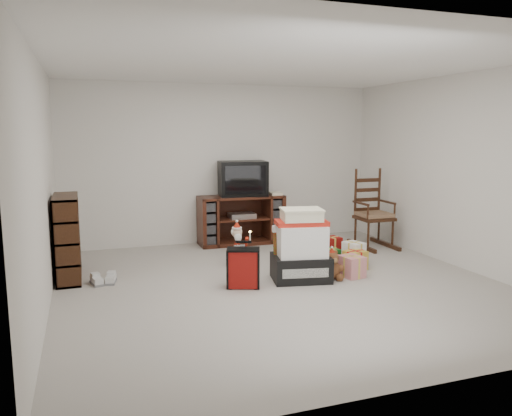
{
  "coord_description": "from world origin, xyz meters",
  "views": [
    {
      "loc": [
        -2.11,
        -5.18,
        1.77
      ],
      "look_at": [
        -0.1,
        0.6,
        0.82
      ],
      "focal_mm": 35.0,
      "sensor_mm": 36.0,
      "label": 1
    }
  ],
  "objects_px": {
    "bookshelf": "(67,239)",
    "crt_television": "(243,178)",
    "gift_cluster": "(342,258)",
    "red_suitcase": "(243,268)",
    "mrs_claus_figurine": "(237,249)",
    "rocking_chair": "(372,219)",
    "teddy_bear": "(331,267)",
    "sneaker_pair": "(104,280)",
    "tv_stand": "(241,220)",
    "santa_figurine": "(308,240)",
    "gift_pile": "(301,250)"
  },
  "relations": [
    {
      "from": "gift_pile",
      "to": "santa_figurine",
      "type": "height_order",
      "value": "gift_pile"
    },
    {
      "from": "bookshelf",
      "to": "crt_television",
      "type": "relative_size",
      "value": 1.28
    },
    {
      "from": "gift_pile",
      "to": "mrs_claus_figurine",
      "type": "distance_m",
      "value": 1.02
    },
    {
      "from": "tv_stand",
      "to": "crt_television",
      "type": "height_order",
      "value": "crt_television"
    },
    {
      "from": "red_suitcase",
      "to": "teddy_bear",
      "type": "distance_m",
      "value": 1.1
    },
    {
      "from": "tv_stand",
      "to": "gift_pile",
      "type": "relative_size",
      "value": 1.59
    },
    {
      "from": "teddy_bear",
      "to": "gift_cluster",
      "type": "bearing_deg",
      "value": 48.24
    },
    {
      "from": "rocking_chair",
      "to": "red_suitcase",
      "type": "height_order",
      "value": "rocking_chair"
    },
    {
      "from": "rocking_chair",
      "to": "mrs_claus_figurine",
      "type": "relative_size",
      "value": 2.06
    },
    {
      "from": "teddy_bear",
      "to": "mrs_claus_figurine",
      "type": "height_order",
      "value": "mrs_claus_figurine"
    },
    {
      "from": "red_suitcase",
      "to": "teddy_bear",
      "type": "bearing_deg",
      "value": 17.54
    },
    {
      "from": "gift_cluster",
      "to": "gift_pile",
      "type": "bearing_deg",
      "value": -154.92
    },
    {
      "from": "red_suitcase",
      "to": "sneaker_pair",
      "type": "distance_m",
      "value": 1.66
    },
    {
      "from": "bookshelf",
      "to": "crt_television",
      "type": "height_order",
      "value": "crt_television"
    },
    {
      "from": "bookshelf",
      "to": "gift_pile",
      "type": "xyz_separation_m",
      "value": [
        2.63,
        -0.96,
        -0.12
      ]
    },
    {
      "from": "tv_stand",
      "to": "red_suitcase",
      "type": "bearing_deg",
      "value": -106.13
    },
    {
      "from": "gift_pile",
      "to": "bookshelf",
      "type": "bearing_deg",
      "value": 171.15
    },
    {
      "from": "mrs_claus_figurine",
      "to": "crt_television",
      "type": "distance_m",
      "value": 1.6
    },
    {
      "from": "sneaker_pair",
      "to": "mrs_claus_figurine",
      "type": "bearing_deg",
      "value": 4.03
    },
    {
      "from": "santa_figurine",
      "to": "sneaker_pair",
      "type": "height_order",
      "value": "santa_figurine"
    },
    {
      "from": "red_suitcase",
      "to": "mrs_claus_figurine",
      "type": "relative_size",
      "value": 0.89
    },
    {
      "from": "rocking_chair",
      "to": "mrs_claus_figurine",
      "type": "bearing_deg",
      "value": -168.67
    },
    {
      "from": "mrs_claus_figurine",
      "to": "gift_cluster",
      "type": "bearing_deg",
      "value": -21.17
    },
    {
      "from": "sneaker_pair",
      "to": "gift_cluster",
      "type": "height_order",
      "value": "gift_cluster"
    },
    {
      "from": "red_suitcase",
      "to": "santa_figurine",
      "type": "height_order",
      "value": "santa_figurine"
    },
    {
      "from": "tv_stand",
      "to": "rocking_chair",
      "type": "height_order",
      "value": "rocking_chair"
    },
    {
      "from": "red_suitcase",
      "to": "teddy_bear",
      "type": "height_order",
      "value": "red_suitcase"
    },
    {
      "from": "mrs_claus_figurine",
      "to": "gift_cluster",
      "type": "relative_size",
      "value": 0.59
    },
    {
      "from": "tv_stand",
      "to": "santa_figurine",
      "type": "distance_m",
      "value": 1.34
    },
    {
      "from": "red_suitcase",
      "to": "bookshelf",
      "type": "bearing_deg",
      "value": 171.36
    },
    {
      "from": "santa_figurine",
      "to": "bookshelf",
      "type": "bearing_deg",
      "value": 179.76
    },
    {
      "from": "rocking_chair",
      "to": "teddy_bear",
      "type": "height_order",
      "value": "rocking_chair"
    },
    {
      "from": "rocking_chair",
      "to": "sneaker_pair",
      "type": "distance_m",
      "value": 4.09
    },
    {
      "from": "santa_figurine",
      "to": "gift_cluster",
      "type": "height_order",
      "value": "santa_figurine"
    },
    {
      "from": "sneaker_pair",
      "to": "crt_television",
      "type": "xyz_separation_m",
      "value": [
        2.19,
        1.53,
        0.99
      ]
    },
    {
      "from": "gift_cluster",
      "to": "red_suitcase",
      "type": "bearing_deg",
      "value": -164.66
    },
    {
      "from": "tv_stand",
      "to": "mrs_claus_figurine",
      "type": "distance_m",
      "value": 1.36
    },
    {
      "from": "bookshelf",
      "to": "santa_figurine",
      "type": "height_order",
      "value": "bookshelf"
    },
    {
      "from": "gift_cluster",
      "to": "bookshelf",
      "type": "bearing_deg",
      "value": 169.91
    },
    {
      "from": "rocking_chair",
      "to": "sneaker_pair",
      "type": "height_order",
      "value": "rocking_chair"
    },
    {
      "from": "sneaker_pair",
      "to": "crt_television",
      "type": "height_order",
      "value": "crt_television"
    },
    {
      "from": "mrs_claus_figurine",
      "to": "crt_television",
      "type": "height_order",
      "value": "crt_television"
    },
    {
      "from": "gift_pile",
      "to": "tv_stand",
      "type": "bearing_deg",
      "value": 103.32
    },
    {
      "from": "teddy_bear",
      "to": "crt_television",
      "type": "height_order",
      "value": "crt_television"
    },
    {
      "from": "santa_figurine",
      "to": "sneaker_pair",
      "type": "bearing_deg",
      "value": -173.38
    },
    {
      "from": "sneaker_pair",
      "to": "bookshelf",
      "type": "bearing_deg",
      "value": 135.1
    },
    {
      "from": "gift_pile",
      "to": "sneaker_pair",
      "type": "bearing_deg",
      "value": 175.69
    },
    {
      "from": "rocking_chair",
      "to": "teddy_bear",
      "type": "bearing_deg",
      "value": -135.07
    },
    {
      "from": "teddy_bear",
      "to": "sneaker_pair",
      "type": "xyz_separation_m",
      "value": [
        -2.59,
        0.72,
        -0.11
      ]
    },
    {
      "from": "crt_television",
      "to": "rocking_chair",
      "type": "bearing_deg",
      "value": -17.81
    }
  ]
}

